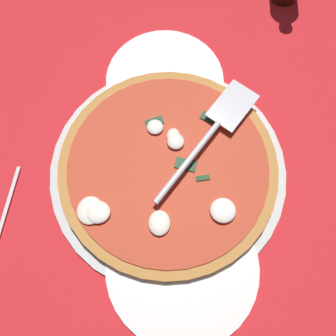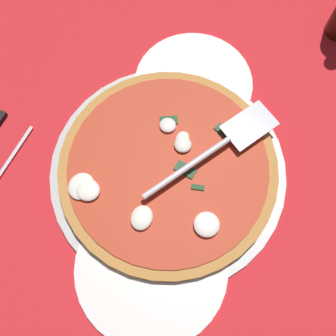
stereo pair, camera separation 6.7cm
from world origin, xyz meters
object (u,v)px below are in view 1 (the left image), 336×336
(dinner_plate_left, at_px, (182,268))
(pizza_server, at_px, (209,135))
(pizza, at_px, (167,169))
(dinner_plate_right, at_px, (165,80))

(dinner_plate_left, relative_size, pizza_server, 1.05)
(pizza, bearing_deg, dinner_plate_left, -170.19)
(dinner_plate_right, height_order, pizza, pizza)
(pizza, height_order, pizza_server, pizza_server)
(dinner_plate_left, bearing_deg, pizza_server, -10.74)
(pizza_server, bearing_deg, dinner_plate_right, 67.05)
(dinner_plate_right, bearing_deg, pizza, -176.93)
(dinner_plate_left, xyz_separation_m, dinner_plate_right, (0.34, 0.04, 0.00))
(dinner_plate_right, relative_size, pizza_server, 0.95)
(dinner_plate_right, bearing_deg, pizza_server, -148.67)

